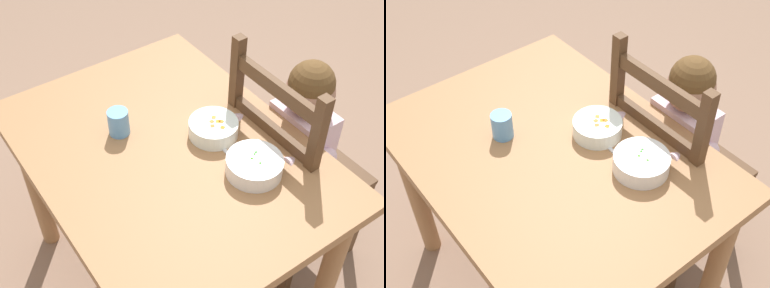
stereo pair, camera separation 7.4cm
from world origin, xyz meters
TOP-DOWN VIEW (x-y plane):
  - ground_plane at (0.00, 0.00)m, footprint 8.00×8.00m
  - dining_table at (0.00, 0.00)m, footprint 1.11×0.82m
  - dining_chair at (0.13, 0.46)m, footprint 0.42×0.42m
  - child_figure at (0.13, 0.45)m, footprint 0.32×0.31m
  - bowl_of_peas at (0.23, 0.16)m, footprint 0.18×0.18m
  - bowl_of_carrots at (0.02, 0.16)m, footprint 0.16×0.16m
  - spoon at (0.09, 0.15)m, footprint 0.14×0.03m
  - drinking_cup at (-0.16, -0.09)m, footprint 0.07×0.07m

SIDE VIEW (x-z plane):
  - ground_plane at x=0.00m, z-range 0.00..0.00m
  - dining_chair at x=0.13m, z-range -0.03..0.99m
  - dining_table at x=0.00m, z-range 0.25..1.00m
  - child_figure at x=0.13m, z-range 0.16..1.12m
  - spoon at x=0.09m, z-range 0.75..0.76m
  - bowl_of_carrots at x=0.02m, z-range 0.75..0.81m
  - bowl_of_peas at x=0.23m, z-range 0.75..0.81m
  - drinking_cup at x=-0.16m, z-range 0.75..0.84m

